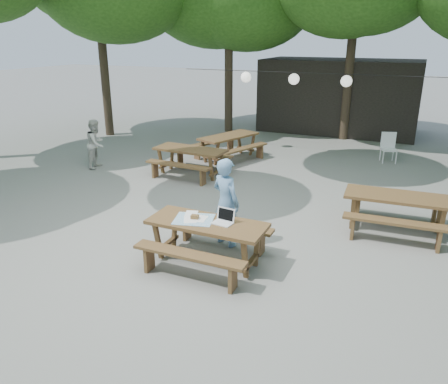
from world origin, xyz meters
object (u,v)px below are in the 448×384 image
(main_picnic_table, at_px, (207,241))
(picnic_table_nw, at_px, (191,161))
(second_person, at_px, (96,144))
(woman, at_px, (226,202))
(plastic_chair, at_px, (388,154))

(main_picnic_table, xyz_separation_m, picnic_table_nw, (-2.63, 4.31, 0.00))
(main_picnic_table, xyz_separation_m, second_person, (-5.48, 3.83, 0.32))
(main_picnic_table, bearing_deg, second_person, 145.02)
(woman, bearing_deg, second_person, -7.48)
(woman, bearing_deg, picnic_table_nw, -31.63)
(woman, xyz_separation_m, second_person, (-5.48, 3.06, -0.12))
(picnic_table_nw, xyz_separation_m, plastic_chair, (4.92, 3.61, -0.13))
(woman, distance_m, second_person, 6.28)
(main_picnic_table, height_order, plastic_chair, plastic_chair)
(picnic_table_nw, height_order, woman, woman)
(picnic_table_nw, distance_m, second_person, 2.91)
(woman, xyz_separation_m, plastic_chair, (2.28, 7.14, -0.57))
(main_picnic_table, distance_m, plastic_chair, 8.24)
(picnic_table_nw, distance_m, plastic_chair, 6.10)
(main_picnic_table, relative_size, woman, 1.21)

